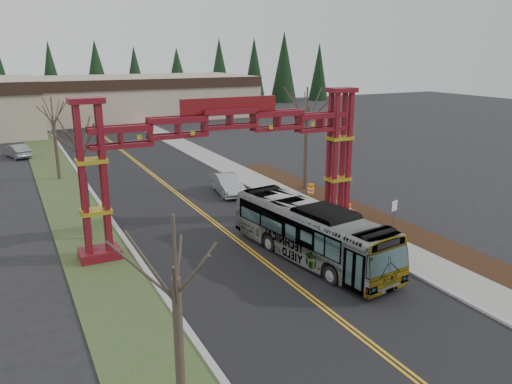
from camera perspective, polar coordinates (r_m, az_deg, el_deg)
road at (r=37.59m, az=-7.20°, el=-1.61°), size 12.00×110.00×0.02m
lane_line_left at (r=37.55m, az=-7.37°, el=-1.62°), size 0.12×100.00×0.01m
lane_line_right at (r=37.63m, az=-7.03°, el=-1.57°), size 0.12×100.00×0.01m
curb_right at (r=39.94m, az=1.12°, el=-0.35°), size 0.30×110.00×0.15m
sidewalk_right at (r=40.62m, az=2.92°, el=-0.09°), size 2.60×110.00×0.14m
landscape_strip at (r=31.09m, az=21.17°, el=-6.27°), size 2.60×50.00×0.12m
grass_median at (r=35.87m, az=-19.32°, el=-3.21°), size 4.00×110.00×0.08m
curb_left at (r=36.11m, az=-16.42°, el=-2.78°), size 0.30×110.00×0.15m
gateway_arch at (r=29.84m, az=-2.99°, el=5.75°), size 18.20×1.60×8.90m
retail_building_east at (r=91.81m, az=-13.19°, el=10.58°), size 38.00×20.30×7.00m
conifer_treeline at (r=101.72m, az=-20.44°, el=12.17°), size 116.10×5.60×13.00m
transit_bus at (r=27.64m, az=6.29°, el=-4.60°), size 4.15×11.62×3.17m
silver_sedan at (r=40.41m, az=-3.29°, el=0.89°), size 2.28×5.03×1.60m
parked_car_far_a at (r=60.33m, az=-25.65°, el=4.25°), size 2.82×4.69×1.46m
bare_tree_median_near at (r=14.74m, az=-9.15°, el=-9.78°), size 2.91×2.91×6.80m
bare_tree_median_mid at (r=30.98m, az=-19.34°, el=5.02°), size 3.27×3.27×8.05m
bare_tree_median_far at (r=47.58m, az=-22.17°, el=7.59°), size 3.05×3.05×7.39m
bare_tree_right_far at (r=40.86m, az=5.82°, el=8.59°), size 3.52×3.52×8.47m
street_sign at (r=31.84m, az=15.52°, el=-2.12°), size 0.52×0.20×2.36m
barrel_south at (r=35.36m, az=10.39°, el=-2.09°), size 0.51×0.51×0.95m
barrel_mid at (r=37.10m, az=8.82°, el=-1.22°), size 0.48×0.48×0.88m
barrel_north at (r=40.14m, az=6.28°, el=0.24°), size 0.52×0.52×0.96m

